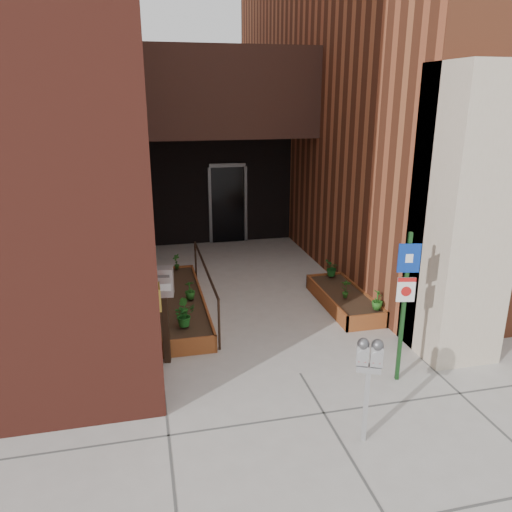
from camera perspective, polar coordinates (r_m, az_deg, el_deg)
ground at (r=7.65m, az=5.06°, el=-13.23°), size 80.00×80.00×0.00m
architecture at (r=13.28m, az=-5.03°, el=22.26°), size 20.00×14.60×10.00m
planter_left at (r=9.70m, az=-8.71°, el=-5.48°), size 0.90×3.60×0.30m
planter_right at (r=9.95m, az=9.99°, el=-4.95°), size 0.80×2.20×0.30m
handrail at (r=9.47m, az=-5.85°, el=-1.95°), size 0.04×3.34×0.90m
parking_meter at (r=5.95m, az=12.80°, el=-11.82°), size 0.31×0.21×1.34m
sign_post at (r=7.16m, az=16.70°, el=-4.02°), size 0.30×0.10×2.22m
payment_dropbox at (r=7.56m, az=-10.51°, el=-4.43°), size 0.33×0.27×1.55m
shrub_left_a at (r=8.37m, az=-8.20°, el=-6.65°), size 0.47×0.47×0.39m
shrub_left_b at (r=8.72m, az=-8.31°, el=-5.86°), size 0.25×0.25×0.33m
shrub_left_c at (r=9.44m, az=-7.56°, el=-3.85°), size 0.24×0.24×0.35m
shrub_left_d at (r=11.08m, az=-9.09°, el=-0.64°), size 0.25×0.25×0.34m
shrub_right_a at (r=9.17m, az=13.72°, el=-4.87°), size 0.23×0.23×0.36m
shrub_right_b at (r=9.55m, az=10.24°, el=-3.68°), size 0.25×0.25×0.36m
shrub_right_c at (r=10.63m, az=8.64°, el=-1.39°), size 0.44×0.44×0.35m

